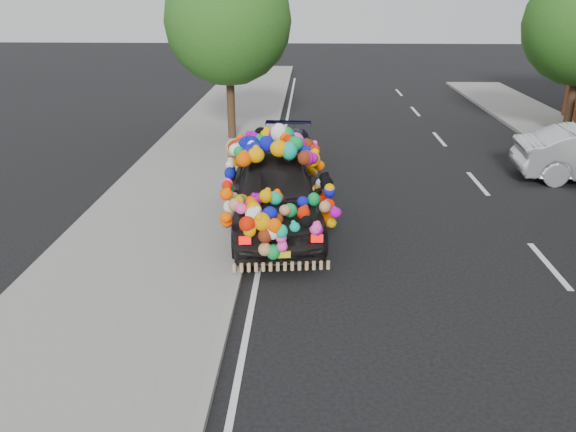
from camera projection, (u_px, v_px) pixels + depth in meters
The scene contains 7 objects.
ground at pixel (362, 262), 10.97m from camera, with size 100.00×100.00×0.00m, color black.
sidewalk at pixel (145, 256), 11.10m from camera, with size 4.00×60.00×0.12m, color gray.
kerb at pixel (243, 257), 11.03m from camera, with size 0.15×60.00×0.13m, color gray.
lane_markings at pixel (549, 265), 10.84m from camera, with size 6.00×50.00×0.01m, color silver, non-canonical shape.
tree_near_sidewalk at pixel (228, 21), 18.42m from camera, with size 4.20×4.20×6.13m.
plush_art_car at pixel (275, 178), 12.16m from camera, with size 2.78×5.16×2.27m.
navy_sedan at pixel (283, 155), 15.91m from camera, with size 1.69×4.16×1.21m, color black.
Camera 1 is at (-1.07, -9.90, 4.93)m, focal length 35.00 mm.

